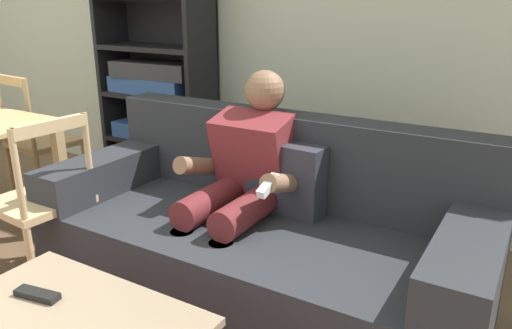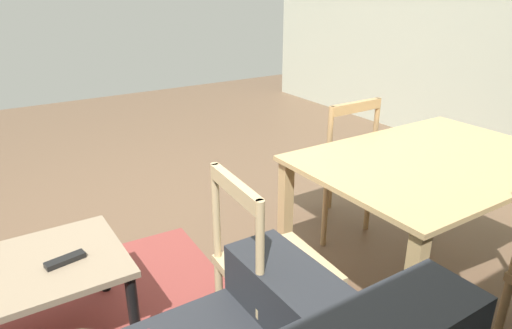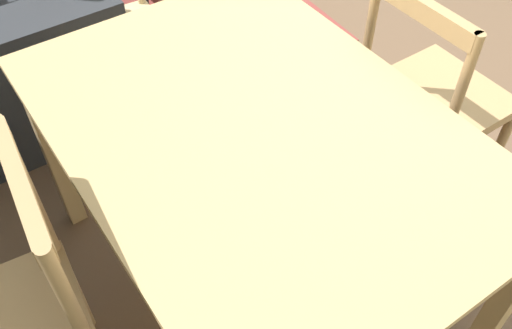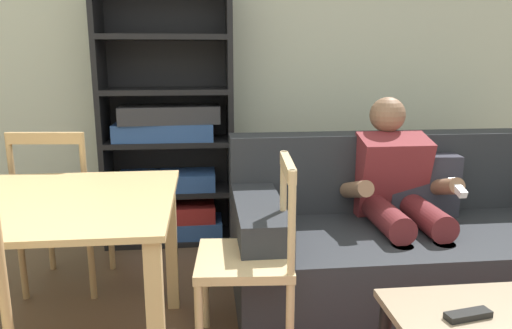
# 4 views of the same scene
# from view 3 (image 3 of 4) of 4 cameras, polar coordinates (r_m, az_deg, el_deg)

# --- Properties ---
(ground_plane) EXTENTS (8.24, 8.24, 0.00)m
(ground_plane) POSITION_cam_3_polar(r_m,az_deg,el_deg) (3.16, 10.56, 12.67)
(ground_plane) COLOR brown
(dining_table) EXTENTS (1.35, 0.94, 0.75)m
(dining_table) POSITION_cam_3_polar(r_m,az_deg,el_deg) (1.55, 0.00, 1.08)
(dining_table) COLOR tan
(dining_table) RESTS_ON ground_plane
(dining_chair_facing_couch) EXTENTS (0.45, 0.45, 0.90)m
(dining_chair_facing_couch) POSITION_cam_3_polar(r_m,az_deg,el_deg) (2.38, -14.12, 12.30)
(dining_chair_facing_couch) COLOR #D1B27F
(dining_chair_facing_couch) RESTS_ON ground_plane
(dining_chair_by_doorway) EXTENTS (0.42, 0.42, 0.91)m
(dining_chair_by_doorway) POSITION_cam_3_polar(r_m,az_deg,el_deg) (2.07, 17.18, 6.06)
(dining_chair_by_doorway) COLOR tan
(dining_chair_by_doorway) RESTS_ON ground_plane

